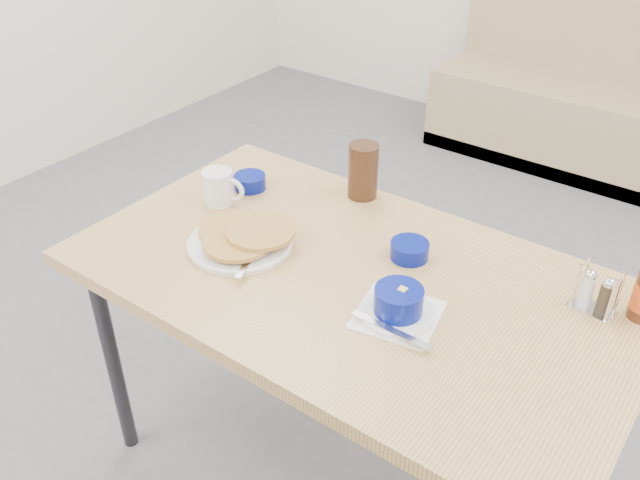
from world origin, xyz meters
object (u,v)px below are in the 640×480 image
Objects in this scene: dining_table at (351,293)px; butter_bowl at (410,250)px; creamer_bowl at (250,182)px; grits_setting at (398,305)px; condiment_caddy at (596,295)px; amber_tumbler at (363,171)px; booth_bench at (616,107)px; pancake_plate at (242,239)px; coffee_mug at (219,187)px.

dining_table is 14.16× the size of butter_bowl.
creamer_bowl is 0.57m from butter_bowl.
creamer_bowl is (-0.66, 0.25, -0.01)m from grits_setting.
butter_bowl is at bearing -163.42° from condiment_caddy.
amber_tumbler reaches higher than grits_setting.
pancake_plate is (-0.30, -2.60, 0.43)m from booth_bench.
grits_setting is (0.18, -0.07, 0.09)m from dining_table.
pancake_plate is 0.31m from creamer_bowl.
dining_table is (0.00, -2.53, 0.35)m from booth_bench.
dining_table is 0.53m from creamer_bowl.
creamer_bowl is (-0.19, 0.24, 0.00)m from pancake_plate.
creamer_bowl is 0.81× the size of condiment_caddy.
dining_table is at bearing 157.77° from grits_setting.
booth_bench is at bearing 93.87° from grits_setting.
creamer_bowl is at bearing 127.45° from pancake_plate.
amber_tumbler is at bearing 74.78° from pancake_plate.
creamer_bowl is (0.01, 0.11, -0.03)m from coffee_mug.
grits_setting is 0.24m from butter_bowl.
dining_table is 0.42m from amber_tumbler.
grits_setting is 1.43× the size of amber_tumbler.
coffee_mug is 0.78× the size of amber_tumbler.
pancake_plate is 2.34× the size of condiment_caddy.
booth_bench is 19.21× the size of butter_bowl.
butter_bowl is 0.60× the size of amber_tumbler.
booth_bench reaches higher than condiment_caddy.
booth_bench is 2.43m from butter_bowl.
grits_setting reaches higher than pancake_plate.
booth_bench is 2.26m from amber_tumbler.
butter_bowl is (0.38, 0.21, 0.00)m from pancake_plate.
butter_bowl reaches higher than creamer_bowl.
amber_tumbler is at bearing 144.53° from butter_bowl.
booth_bench reaches higher than creamer_bowl.
booth_bench reaches higher than dining_table.
condiment_caddy is (0.53, -2.32, 0.45)m from booth_bench.
condiment_caddy is at bearing 39.43° from grits_setting.
amber_tumbler is at bearing 41.78° from coffee_mug.
condiment_caddy is at bearing 8.80° from butter_bowl.
booth_bench is at bearing 91.92° from butter_bowl.
pancake_plate is at bearing -153.50° from condiment_caddy.
coffee_mug is 0.12m from creamer_bowl.
dining_table is 11.01× the size of coffee_mug.
grits_setting is 2.44× the size of creamer_bowl.
grits_setting is 0.71m from creamer_bowl.
coffee_mug is (-0.20, 0.13, 0.03)m from pancake_plate.
dining_table is 0.32m from pancake_plate.
butter_bowl is at bearing 113.82° from grits_setting.
amber_tumbler is 1.39× the size of condiment_caddy.
amber_tumbler is at bearing 28.74° from creamer_bowl.
booth_bench is at bearing 83.37° from pancake_plate.
condiment_caddy is (0.45, 0.07, 0.02)m from butter_bowl.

